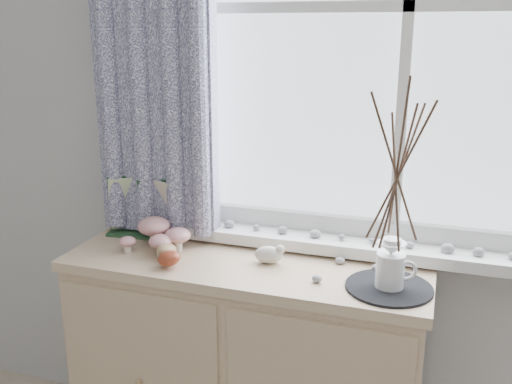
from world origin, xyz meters
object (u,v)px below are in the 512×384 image
at_px(sideboard, 247,372).
at_px(botanical_book, 142,208).
at_px(twig_pitcher, 397,169).
at_px(toadstool_cluster, 159,233).

relative_size(sideboard, botanical_book, 3.59).
bearing_deg(botanical_book, twig_pitcher, -14.51).
distance_m(botanical_book, twig_pitcher, 0.93).
bearing_deg(twig_pitcher, sideboard, 149.07).
height_order(botanical_book, twig_pitcher, twig_pitcher).
bearing_deg(toadstool_cluster, twig_pitcher, -4.63).
bearing_deg(botanical_book, sideboard, -15.16).
xyz_separation_m(toadstool_cluster, twig_pitcher, (0.78, -0.06, 0.30)).
xyz_separation_m(sideboard, botanical_book, (-0.42, 0.07, 0.54)).
bearing_deg(twig_pitcher, botanical_book, 148.49).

